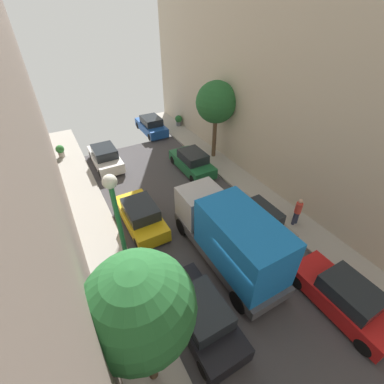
# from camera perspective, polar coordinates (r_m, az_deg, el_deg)

# --- Properties ---
(ground) EXTENTS (32.00, 32.00, 0.00)m
(ground) POSITION_cam_1_polar(r_m,az_deg,el_deg) (12.80, 11.74, -19.22)
(ground) COLOR #423F42
(sidewalk_left) EXTENTS (2.00, 44.00, 0.15)m
(sidewalk_left) POSITION_cam_1_polar(r_m,az_deg,el_deg) (11.47, -10.93, -29.30)
(sidewalk_left) COLOR #A8A399
(sidewalk_left) RESTS_ON ground
(sidewalk_right) EXTENTS (2.00, 44.00, 0.15)m
(sidewalk_right) POSITION_cam_1_polar(r_m,az_deg,el_deg) (15.60, 26.35, -9.95)
(sidewalk_right) COLOR #A8A399
(sidewalk_right) RESTS_ON ground
(parked_car_left_2) EXTENTS (1.78, 4.20, 1.57)m
(parked_car_left_2) POSITION_cam_1_polar(r_m,az_deg,el_deg) (11.05, 1.99, -25.04)
(parked_car_left_2) COLOR black
(parked_car_left_2) RESTS_ON ground
(parked_car_left_3) EXTENTS (1.78, 4.20, 1.57)m
(parked_car_left_3) POSITION_cam_1_polar(r_m,az_deg,el_deg) (14.89, -11.06, -5.03)
(parked_car_left_3) COLOR gold
(parked_car_left_3) RESTS_ON ground
(parked_car_left_4) EXTENTS (1.78, 4.20, 1.57)m
(parked_car_left_4) POSITION_cam_1_polar(r_m,az_deg,el_deg) (21.14, -18.32, 7.19)
(parked_car_left_4) COLOR white
(parked_car_left_4) RESTS_ON ground
(parked_car_right_1) EXTENTS (1.78, 4.20, 1.57)m
(parked_car_right_1) POSITION_cam_1_polar(r_m,az_deg,el_deg) (12.95, 30.15, -19.16)
(parked_car_right_1) COLOR red
(parked_car_right_1) RESTS_ON ground
(parked_car_right_2) EXTENTS (1.78, 4.20, 1.57)m
(parked_car_right_2) POSITION_cam_1_polar(r_m,az_deg,el_deg) (14.79, 13.98, -5.89)
(parked_car_right_2) COLOR gray
(parked_car_right_2) RESTS_ON ground
(parked_car_right_3) EXTENTS (1.78, 4.20, 1.57)m
(parked_car_right_3) POSITION_cam_1_polar(r_m,az_deg,el_deg) (19.46, 0.04, 6.54)
(parked_car_right_3) COLOR #1E6638
(parked_car_right_3) RESTS_ON ground
(parked_car_right_4) EXTENTS (1.78, 4.20, 1.57)m
(parked_car_right_4) POSITION_cam_1_polar(r_m,az_deg,el_deg) (25.94, -8.83, 14.07)
(parked_car_right_4) COLOR #194799
(parked_car_right_4) RESTS_ON ground
(delivery_truck) EXTENTS (2.26, 6.60, 3.38)m
(delivery_truck) POSITION_cam_1_polar(r_m,az_deg,el_deg) (12.14, 8.18, -9.37)
(delivery_truck) COLOR #4C4C51
(delivery_truck) RESTS_ON ground
(pedestrian) EXTENTS (0.40, 0.36, 1.72)m
(pedestrian) POSITION_cam_1_polar(r_m,az_deg,el_deg) (15.49, 21.98, -3.83)
(pedestrian) COLOR #2D334C
(pedestrian) RESTS_ON sidewalk_right
(street_tree_0) EXTENTS (2.88, 2.88, 5.62)m
(street_tree_0) POSITION_cam_1_polar(r_m,az_deg,el_deg) (7.16, -11.41, -23.48)
(street_tree_0) COLOR brown
(street_tree_0) RESTS_ON sidewalk_left
(street_tree_1) EXTENTS (2.96, 2.96, 5.78)m
(street_tree_1) POSITION_cam_1_polar(r_m,az_deg,el_deg) (19.91, 5.28, 18.75)
(street_tree_1) COLOR brown
(street_tree_1) RESTS_ON sidewalk_right
(potted_plant_1) EXTENTS (0.64, 0.64, 0.98)m
(potted_plant_1) POSITION_cam_1_polar(r_m,az_deg,el_deg) (23.57, -26.70, 8.08)
(potted_plant_1) COLOR #B2A899
(potted_plant_1) RESTS_ON sidewalk_left
(potted_plant_2) EXTENTS (0.70, 0.70, 1.02)m
(potted_plant_2) POSITION_cam_1_polar(r_m,az_deg,el_deg) (27.04, -2.92, 15.37)
(potted_plant_2) COLOR slate
(potted_plant_2) RESTS_ON sidewalk_right
(lamp_post) EXTENTS (0.44, 0.44, 6.29)m
(lamp_post) POSITION_cam_1_polar(r_m,az_deg,el_deg) (9.07, -15.18, -8.34)
(lamp_post) COLOR #26723F
(lamp_post) RESTS_ON sidewalk_left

